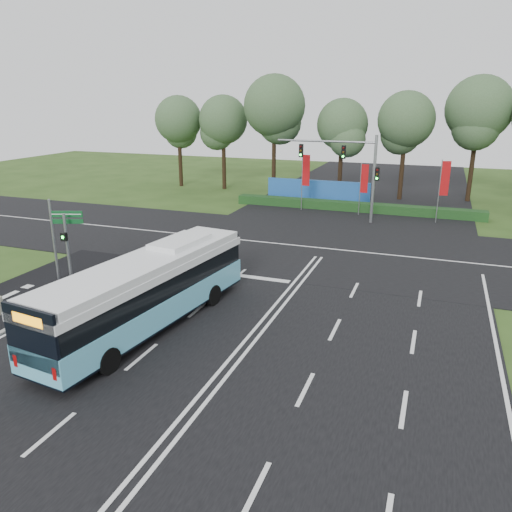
{
  "coord_description": "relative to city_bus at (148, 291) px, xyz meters",
  "views": [
    {
      "loc": [
        6.92,
        -19.76,
        9.69
      ],
      "look_at": [
        -1.11,
        2.0,
        2.34
      ],
      "focal_mm": 35.0,
      "sensor_mm": 36.0,
      "label": 1
    }
  ],
  "objects": [
    {
      "name": "pedestrian_signal",
      "position": [
        -7.03,
        3.28,
        0.4
      ],
      "size": [
        0.34,
        0.44,
        3.9
      ],
      "rotation": [
        0.0,
        0.0,
        0.13
      ],
      "color": "gray",
      "rests_on": "ground"
    },
    {
      "name": "kerb_strip",
      "position": [
        -5.65,
        -0.48,
        -1.67
      ],
      "size": [
        0.25,
        18.0,
        0.12
      ],
      "primitive_type": "cube",
      "color": "gray",
      "rests_on": "ground"
    },
    {
      "name": "bike_path",
      "position": [
        -8.05,
        -0.48,
        -1.7
      ],
      "size": [
        5.0,
        18.0,
        0.06
      ],
      "primitive_type": "cube",
      "color": "black",
      "rests_on": "ground"
    },
    {
      "name": "hedge",
      "position": [
        4.45,
        27.02,
        -1.33
      ],
      "size": [
        22.0,
        1.2,
        0.8
      ],
      "primitive_type": "cube",
      "color": "#143816",
      "rests_on": "ground"
    },
    {
      "name": "street_sign",
      "position": [
        -7.66,
        3.57,
        1.11
      ],
      "size": [
        1.69,
        0.67,
        4.57
      ],
      "rotation": [
        0.0,
        0.0,
        0.34
      ],
      "color": "gray",
      "rests_on": "ground"
    },
    {
      "name": "road_cross",
      "position": [
        4.45,
        14.52,
        -1.71
      ],
      "size": [
        120.0,
        14.0,
        0.05
      ],
      "primitive_type": "cube",
      "color": "black",
      "rests_on": "ground"
    },
    {
      "name": "traffic_light_gantry",
      "position": [
        4.66,
        23.02,
        2.93
      ],
      "size": [
        8.41,
        0.28,
        7.0
      ],
      "color": "gray",
      "rests_on": "ground"
    },
    {
      "name": "ground",
      "position": [
        4.45,
        2.52,
        -1.73
      ],
      "size": [
        120.0,
        120.0,
        0.0
      ],
      "primitive_type": "plane",
      "color": "#2B4818",
      "rests_on": "ground"
    },
    {
      "name": "blue_hoarding",
      "position": [
        0.45,
        29.52,
        -0.63
      ],
      "size": [
        10.0,
        0.3,
        2.2
      ],
      "primitive_type": "cube",
      "color": "#1F57AB",
      "rests_on": "ground"
    },
    {
      "name": "banner_flag_right",
      "position": [
        11.66,
        24.96,
        1.57
      ],
      "size": [
        0.72,
        0.28,
        5.11
      ],
      "rotation": [
        0.0,
        0.0,
        0.32
      ],
      "color": "gray",
      "rests_on": "ground"
    },
    {
      "name": "city_bus",
      "position": [
        0.0,
        0.0,
        0.0
      ],
      "size": [
        3.96,
        12.19,
        3.44
      ],
      "rotation": [
        0.0,
        0.0,
        -0.12
      ],
      "color": "#5DB9D9",
      "rests_on": "ground"
    },
    {
      "name": "road_main",
      "position": [
        4.45,
        2.52,
        -1.71
      ],
      "size": [
        20.0,
        120.0,
        0.04
      ],
      "primitive_type": "cube",
      "color": "black",
      "rests_on": "ground"
    },
    {
      "name": "banner_flag_mid",
      "position": [
        5.3,
        25.47,
        1.21
      ],
      "size": [
        0.67,
        0.09,
        4.51
      ],
      "rotation": [
        0.0,
        0.0,
        -0.05
      ],
      "color": "gray",
      "rests_on": "ground"
    },
    {
      "name": "banner_flag_left",
      "position": [
        0.11,
        25.76,
        1.56
      ],
      "size": [
        0.75,
        0.18,
        5.09
      ],
      "rotation": [
        0.0,
        0.0,
        -0.17
      ],
      "color": "gray",
      "rests_on": "ground"
    },
    {
      "name": "eucalyptus_row",
      "position": [
        8.31,
        33.89,
        6.39
      ],
      "size": [
        52.99,
        8.67,
        12.09
      ],
      "color": "black",
      "rests_on": "ground"
    }
  ]
}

